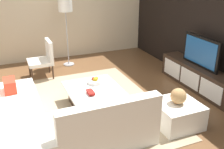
{
  "coord_description": "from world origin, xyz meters",
  "views": [
    {
      "loc": [
        4.11,
        -1.31,
        2.49
      ],
      "look_at": [
        -0.25,
        0.53,
        0.52
      ],
      "focal_mm": 43.1,
      "sensor_mm": 36.0,
      "label": 1
    }
  ],
  "objects_px": {
    "sectional_couch": "(46,121)",
    "book_stack": "(91,92)",
    "media_console": "(197,77)",
    "ottoman": "(177,114)",
    "television": "(201,52)",
    "accent_chair_near": "(44,57)",
    "floor_lamp": "(65,9)",
    "coffee_table": "(94,97)",
    "fruit_bowl": "(95,81)",
    "decorative_ball": "(178,96)"
  },
  "relations": [
    {
      "from": "floor_lamp",
      "to": "book_stack",
      "type": "distance_m",
      "value": 2.81
    },
    {
      "from": "media_console",
      "to": "fruit_bowl",
      "type": "distance_m",
      "value": 2.22
    },
    {
      "from": "sectional_couch",
      "to": "coffee_table",
      "type": "distance_m",
      "value": 1.15
    },
    {
      "from": "media_console",
      "to": "floor_lamp",
      "type": "bearing_deg",
      "value": -138.81
    },
    {
      "from": "floor_lamp",
      "to": "sectional_couch",
      "type": "bearing_deg",
      "value": -20.44
    },
    {
      "from": "accent_chair_near",
      "to": "media_console",
      "type": "bearing_deg",
      "value": 64.41
    },
    {
      "from": "coffee_table",
      "to": "ottoman",
      "type": "xyz_separation_m",
      "value": [
        1.11,
        1.05,
        -0.0
      ]
    },
    {
      "from": "sectional_couch",
      "to": "coffee_table",
      "type": "height_order",
      "value": "sectional_couch"
    },
    {
      "from": "coffee_table",
      "to": "decorative_ball",
      "type": "distance_m",
      "value": 1.56
    },
    {
      "from": "sectional_couch",
      "to": "accent_chair_near",
      "type": "height_order",
      "value": "accent_chair_near"
    },
    {
      "from": "accent_chair_near",
      "to": "ottoman",
      "type": "relative_size",
      "value": 1.24
    },
    {
      "from": "media_console",
      "to": "book_stack",
      "type": "distance_m",
      "value": 2.43
    },
    {
      "from": "television",
      "to": "coffee_table",
      "type": "distance_m",
      "value": 2.38
    },
    {
      "from": "sectional_couch",
      "to": "ottoman",
      "type": "xyz_separation_m",
      "value": [
        0.51,
        2.02,
        -0.08
      ]
    },
    {
      "from": "sectional_couch",
      "to": "floor_lamp",
      "type": "xyz_separation_m",
      "value": [
        -2.98,
        1.11,
        1.18
      ]
    },
    {
      "from": "accent_chair_near",
      "to": "floor_lamp",
      "type": "relative_size",
      "value": 0.51
    },
    {
      "from": "sectional_couch",
      "to": "accent_chair_near",
      "type": "distance_m",
      "value": 2.44
    },
    {
      "from": "coffee_table",
      "to": "floor_lamp",
      "type": "relative_size",
      "value": 0.59
    },
    {
      "from": "ottoman",
      "to": "media_console",
      "type": "bearing_deg",
      "value": 129.08
    },
    {
      "from": "sectional_couch",
      "to": "book_stack",
      "type": "relative_size",
      "value": 10.94
    },
    {
      "from": "ottoman",
      "to": "fruit_bowl",
      "type": "distance_m",
      "value": 1.62
    },
    {
      "from": "fruit_bowl",
      "to": "sectional_couch",
      "type": "bearing_deg",
      "value": -53.85
    },
    {
      "from": "coffee_table",
      "to": "book_stack",
      "type": "xyz_separation_m",
      "value": [
        0.22,
        -0.13,
        0.21
      ]
    },
    {
      "from": "book_stack",
      "to": "sectional_couch",
      "type": "bearing_deg",
      "value": -65.63
    },
    {
      "from": "accent_chair_near",
      "to": "ottoman",
      "type": "xyz_separation_m",
      "value": [
        2.91,
        1.62,
        -0.29
      ]
    },
    {
      "from": "fruit_bowl",
      "to": "floor_lamp",
      "type": "bearing_deg",
      "value": 179.11
    },
    {
      "from": "media_console",
      "to": "fruit_bowl",
      "type": "relative_size",
      "value": 7.34
    },
    {
      "from": "coffee_table",
      "to": "fruit_bowl",
      "type": "relative_size",
      "value": 3.62
    },
    {
      "from": "coffee_table",
      "to": "floor_lamp",
      "type": "height_order",
      "value": "floor_lamp"
    },
    {
      "from": "floor_lamp",
      "to": "ottoman",
      "type": "xyz_separation_m",
      "value": [
        3.49,
        0.91,
        -1.26
      ]
    },
    {
      "from": "television",
      "to": "ottoman",
      "type": "relative_size",
      "value": 1.46
    },
    {
      "from": "media_console",
      "to": "television",
      "type": "bearing_deg",
      "value": 90.0
    },
    {
      "from": "media_console",
      "to": "accent_chair_near",
      "type": "bearing_deg",
      "value": -123.41
    },
    {
      "from": "media_console",
      "to": "accent_chair_near",
      "type": "height_order",
      "value": "accent_chair_near"
    },
    {
      "from": "media_console",
      "to": "book_stack",
      "type": "bearing_deg",
      "value": -87.16
    },
    {
      "from": "television",
      "to": "accent_chair_near",
      "type": "xyz_separation_m",
      "value": [
        -1.89,
        -2.87,
        -0.33
      ]
    },
    {
      "from": "television",
      "to": "sectional_couch",
      "type": "height_order",
      "value": "television"
    },
    {
      "from": "accent_chair_near",
      "to": "ottoman",
      "type": "distance_m",
      "value": 3.34
    },
    {
      "from": "floor_lamp",
      "to": "ottoman",
      "type": "bearing_deg",
      "value": 14.67
    },
    {
      "from": "television",
      "to": "fruit_bowl",
      "type": "xyz_separation_m",
      "value": [
        -0.28,
        -2.2,
        -0.39
      ]
    },
    {
      "from": "media_console",
      "to": "accent_chair_near",
      "type": "xyz_separation_m",
      "value": [
        -1.89,
        -2.87,
        0.24
      ]
    },
    {
      "from": "floor_lamp",
      "to": "decorative_ball",
      "type": "height_order",
      "value": "floor_lamp"
    },
    {
      "from": "accent_chair_near",
      "to": "ottoman",
      "type": "height_order",
      "value": "accent_chair_near"
    },
    {
      "from": "fruit_bowl",
      "to": "book_stack",
      "type": "distance_m",
      "value": 0.46
    },
    {
      "from": "media_console",
      "to": "book_stack",
      "type": "relative_size",
      "value": 9.63
    },
    {
      "from": "media_console",
      "to": "television",
      "type": "xyz_separation_m",
      "value": [
        0.0,
        0.0,
        0.56
      ]
    },
    {
      "from": "accent_chair_near",
      "to": "floor_lamp",
      "type": "distance_m",
      "value": 1.33
    },
    {
      "from": "media_console",
      "to": "decorative_ball",
      "type": "height_order",
      "value": "decorative_ball"
    },
    {
      "from": "media_console",
      "to": "sectional_couch",
      "type": "distance_m",
      "value": 3.31
    },
    {
      "from": "media_console",
      "to": "coffee_table",
      "type": "bearing_deg",
      "value": -92.49
    }
  ]
}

